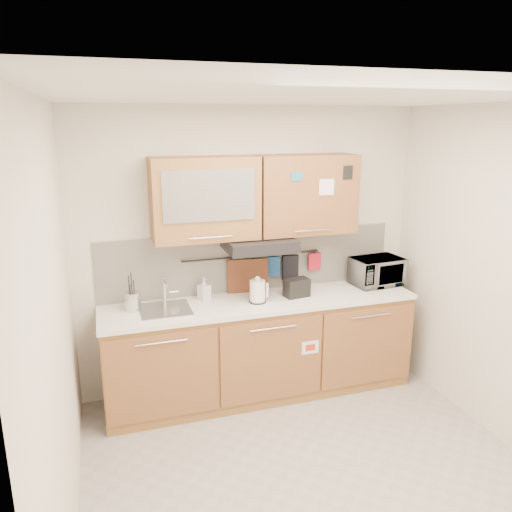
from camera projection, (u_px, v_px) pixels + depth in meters
floor at (312, 474)px, 3.59m from camera, size 3.20×3.20×0.00m
ceiling at (325, 96)px, 2.92m from camera, size 3.20×3.20×0.00m
wall_back at (251, 251)px, 4.63m from camera, size 3.20×0.00×3.20m
wall_left at (56, 336)px, 2.79m from camera, size 0.00×3.00×3.00m
base_cabinet at (261, 353)px, 4.58m from camera, size 2.80×0.64×0.88m
countertop at (261, 302)px, 4.45m from camera, size 2.82×0.62×0.04m
backsplash at (251, 261)px, 4.65m from camera, size 2.80×0.02×0.56m
upper_cabinets at (256, 196)px, 4.33m from camera, size 1.82×0.37×0.70m
range_hood at (259, 244)px, 4.37m from camera, size 0.60×0.46×0.10m
sink at (165, 309)px, 4.22m from camera, size 0.42×0.40×0.26m
utensil_rail at (252, 256)px, 4.60m from camera, size 1.30×0.02×0.02m
utensil_crock at (133, 301)px, 4.18m from camera, size 0.16×0.16×0.33m
kettle at (258, 292)px, 4.37m from camera, size 0.17×0.15×0.24m
toaster at (297, 287)px, 4.52m from camera, size 0.24×0.16×0.17m
microwave at (377, 271)px, 4.84m from camera, size 0.51×0.37×0.27m
soap_bottle at (204, 289)px, 4.43m from camera, size 0.12×0.12×0.20m
cutting_board at (248, 283)px, 4.64m from camera, size 0.38×0.06×0.47m
oven_mitt at (274, 266)px, 4.68m from camera, size 0.11×0.07×0.19m
dark_pouch at (290, 268)px, 4.73m from camera, size 0.16×0.06×0.24m
pot_holder at (314, 262)px, 4.79m from camera, size 0.14×0.04×0.16m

